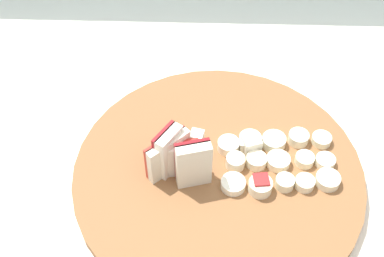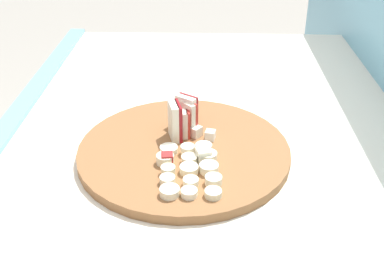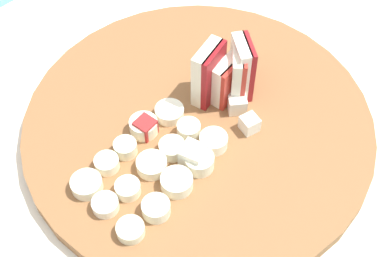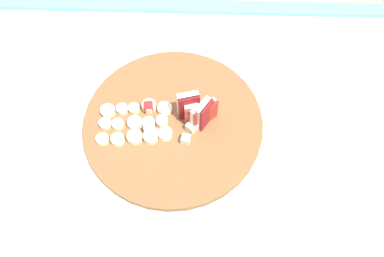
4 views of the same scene
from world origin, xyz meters
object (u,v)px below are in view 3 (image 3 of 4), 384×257
(apple_dice_pile, at_px, (201,133))
(banana_slice_rows, at_px, (156,162))
(cutting_board, at_px, (198,124))
(apple_wedge_fan, at_px, (230,72))

(apple_dice_pile, xyz_separation_m, banana_slice_rows, (0.05, -0.01, -0.00))
(apple_dice_pile, relative_size, banana_slice_rows, 0.75)
(cutting_board, height_order, apple_dice_pile, apple_dice_pile)
(apple_wedge_fan, xyz_separation_m, apple_dice_pile, (0.07, 0.02, -0.02))
(cutting_board, distance_m, apple_wedge_fan, 0.06)
(banana_slice_rows, bearing_deg, apple_wedge_fan, -172.58)
(apple_dice_pile, height_order, banana_slice_rows, apple_dice_pile)
(apple_dice_pile, bearing_deg, apple_wedge_fan, -160.80)
(cutting_board, distance_m, banana_slice_rows, 0.07)
(cutting_board, height_order, banana_slice_rows, banana_slice_rows)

